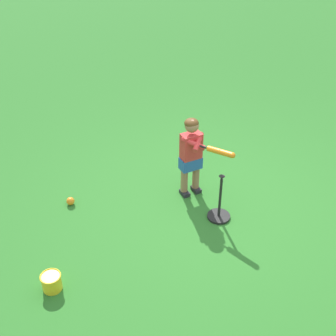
# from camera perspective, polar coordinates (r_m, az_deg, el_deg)

# --- Properties ---
(ground_plane) EXTENTS (40.00, 40.00, 0.00)m
(ground_plane) POSITION_cam_1_polar(r_m,az_deg,el_deg) (5.90, 4.87, -4.20)
(ground_plane) COLOR #2D7528
(child_batter) EXTENTS (0.71, 0.46, 1.08)m
(child_batter) POSITION_cam_1_polar(r_m,az_deg,el_deg) (5.65, 3.07, 2.10)
(child_batter) COLOR #232328
(child_batter) RESTS_ON ground
(play_ball_midfield) EXTENTS (0.10, 0.10, 0.10)m
(play_ball_midfield) POSITION_cam_1_polar(r_m,az_deg,el_deg) (5.94, -11.98, -4.03)
(play_ball_midfield) COLOR orange
(play_ball_midfield) RESTS_ON ground
(batting_tee) EXTENTS (0.28, 0.28, 0.62)m
(batting_tee) POSITION_cam_1_polar(r_m,az_deg,el_deg) (5.62, 6.34, -5.27)
(batting_tee) COLOR black
(batting_tee) RESTS_ON ground
(toy_bucket) EXTENTS (0.22, 0.22, 0.19)m
(toy_bucket) POSITION_cam_1_polar(r_m,az_deg,el_deg) (4.95, -14.22, -13.48)
(toy_bucket) COLOR yellow
(toy_bucket) RESTS_ON ground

